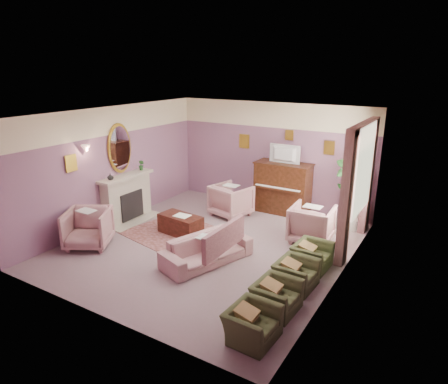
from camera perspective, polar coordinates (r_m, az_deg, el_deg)
The scene contains 48 objects.
floor at distance 8.67m, azimuth -1.98°, elevation -7.58°, with size 5.50×6.00×0.01m, color gray.
ceiling at distance 7.89m, azimuth -2.19°, elevation 11.14°, with size 5.50×6.00×0.01m, color beige.
wall_back at distance 10.73m, azimuth 6.76°, elevation 5.18°, with size 5.50×0.02×2.80m, color slate.
wall_front at distance 6.04m, azimuth -17.93°, elevation -5.56°, with size 5.50×0.02×2.80m, color slate.
wall_left at distance 9.90m, azimuth -15.55°, elevation 3.60°, with size 0.02×6.00×2.80m, color slate.
wall_right at distance 7.11m, azimuth 16.81°, elevation -1.93°, with size 0.02×6.00×2.80m, color slate.
picture_rail_band at distance 10.54m, azimuth 6.95°, elevation 10.88°, with size 5.50×0.01×0.65m, color #FFF2C3.
stripe_panel at distance 8.42m, azimuth 18.82°, elevation -1.43°, with size 0.01×3.00×2.15m, color #ACBB8F.
fireplace_surround at distance 10.15m, azimuth -13.72°, elevation -0.91°, with size 0.30×1.40×1.10m, color beige.
fireplace_inset at distance 10.13m, azimuth -13.26°, elevation -1.81°, with size 0.18×0.72×0.68m, color black.
fire_ember at distance 10.17m, azimuth -13.02°, elevation -2.81°, with size 0.06×0.54×0.10m, color #F54028.
mantel_shelf at distance 9.97m, azimuth -13.83°, elevation 2.17°, with size 0.40×1.55×0.07m, color beige.
hearth at distance 10.20m, azimuth -12.70°, elevation -3.97°, with size 0.55×1.50×0.02m, color beige.
mirror_frame at distance 9.92m, azimuth -14.70°, elevation 6.06°, with size 0.04×0.72×1.20m, color gold.
mirror_glass at distance 9.90m, azimuth -14.60°, elevation 6.05°, with size 0.01×0.60×1.06m, color white.
sconce_shade at distance 9.14m, azimuth -19.12°, elevation 5.87°, with size 0.20×0.20×0.16m, color #FABDA0.
piano at distance 10.44m, azimuth 8.37°, elevation 0.50°, with size 1.40×0.60×1.30m, color #3C1D0E.
piano_keyshelf at distance 10.11m, azimuth 7.61°, elevation 0.38°, with size 1.30×0.12×0.06m, color #3C1D0E.
piano_keys at distance 10.10m, azimuth 7.61°, elevation 0.60°, with size 1.20×0.08×0.02m, color white.
piano_top at distance 10.27m, azimuth 8.53°, elevation 4.03°, with size 1.45×0.65×0.04m, color #3C1D0E.
television at distance 10.16m, azimuth 8.50°, elevation 5.56°, with size 0.80×0.12×0.48m, color black.
print_back_left at distance 10.98m, azimuth 2.91°, elevation 7.26°, with size 0.30×0.03×0.38m, color gold.
print_back_right at distance 10.09m, azimuth 14.80°, elevation 6.13°, with size 0.26×0.03×0.34m, color gold.
print_back_mid at distance 10.39m, azimuth 9.32°, elevation 8.03°, with size 0.22×0.03×0.26m, color gold.
print_left_wall at distance 9.05m, azimuth -21.01°, elevation 3.87°, with size 0.03×0.28×0.36m, color gold.
window_blind at distance 8.50m, azimuth 19.39°, elevation 3.07°, with size 0.03×1.40×1.80m, color silver.
curtain_left at distance 7.76m, azimuth 17.03°, elevation -1.12°, with size 0.16×0.34×2.60m, color #8C555C.
curtain_right at distance 9.48m, azimuth 19.89°, elevation 1.96°, with size 0.16×0.34×2.60m, color #8C555C.
pelmet at distance 8.35m, azimuth 19.45°, elevation 8.87°, with size 0.16×2.20×0.16m, color #8C555C.
mantel_plant at distance 10.30m, azimuth -11.72°, elevation 3.79°, with size 0.16×0.16×0.28m, color #205520.
mantel_vase at distance 9.60m, azimuth -15.92°, elevation 2.10°, with size 0.16×0.16×0.16m, color #FFF2C3.
area_rug at distance 9.14m, azimuth -5.98°, elevation -6.24°, with size 2.50×1.80×0.01m, color #884E4C.
coffee_table at distance 9.18m, azimuth -6.21°, elevation -4.66°, with size 1.00×0.50×0.45m, color #3C170F.
table_paper at distance 9.07m, azimuth -6.01°, elevation -3.38°, with size 0.35×0.28×0.01m, color white.
sofa at distance 7.81m, azimuth -2.48°, elevation -7.53°, with size 0.61×1.83×0.74m, color tan.
sofa_throw at distance 7.52m, azimuth 0.06°, elevation -6.63°, with size 0.09×1.39×0.51m, color #8C555C.
floral_armchair_left at distance 10.16m, azimuth 1.03°, elevation -0.96°, with size 0.87×0.87×0.91m, color tan.
floral_armchair_right at distance 8.88m, azimuth 12.42°, elevation -4.19°, with size 0.87×0.87×0.91m, color tan.
floral_armchair_front at distance 8.91m, azimuth -18.89°, elevation -4.67°, with size 0.87×0.87×0.91m, color tan.
olive_chair_a at distance 5.84m, azimuth 4.09°, elevation -17.67°, with size 0.52×0.74×0.64m, color #444C29.
olive_chair_b at distance 6.46m, azimuth 7.53°, elevation -13.97°, with size 0.52×0.74×0.64m, color #444C29.
olive_chair_c at distance 7.13m, azimuth 10.26°, elevation -10.90°, with size 0.52×0.74×0.64m, color #444C29.
olive_chair_d at distance 7.82m, azimuth 12.47°, elevation -8.35°, with size 0.52×0.74×0.64m, color #444C29.
side_table at distance 9.89m, azimuth 17.61°, elevation -2.98°, with size 0.52×0.52×0.70m, color silver.
side_plant_big at distance 9.72m, azimuth 17.89°, elevation -0.11°, with size 0.30×0.30×0.34m, color #205520.
side_plant_small at distance 9.61m, azimuth 18.42°, elevation -0.55°, with size 0.16×0.16×0.28m, color #205520.
palm_pot at distance 9.88m, azimuth 17.09°, elevation -4.05°, with size 0.34×0.34×0.34m, color brown.
palm_plant at distance 9.60m, azimuth 17.56°, elevation 0.89°, with size 0.76×0.76×1.44m, color #205520.
Camera 1 is at (4.31, -6.55, 3.69)m, focal length 32.00 mm.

